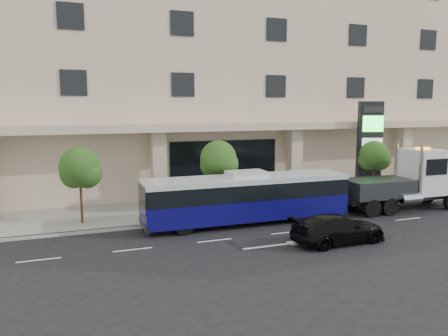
# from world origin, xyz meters

# --- Properties ---
(ground) EXTENTS (120.00, 120.00, 0.00)m
(ground) POSITION_xyz_m (0.00, 0.00, 0.00)
(ground) COLOR black
(ground) RESTS_ON ground
(sidewalk) EXTENTS (120.00, 6.00, 0.15)m
(sidewalk) POSITION_xyz_m (0.00, 5.00, 0.07)
(sidewalk) COLOR gray
(sidewalk) RESTS_ON ground
(curb) EXTENTS (120.00, 0.30, 0.15)m
(curb) POSITION_xyz_m (0.00, 2.00, 0.07)
(curb) COLOR gray
(curb) RESTS_ON ground
(convention_center) EXTENTS (60.00, 17.60, 20.00)m
(convention_center) POSITION_xyz_m (-0.00, 15.42, 9.97)
(convention_center) COLOR #BCA98D
(convention_center) RESTS_ON ground
(tree_left) EXTENTS (2.27, 2.20, 4.22)m
(tree_left) POSITION_xyz_m (-9.97, 3.59, 3.11)
(tree_left) COLOR #422B19
(tree_left) RESTS_ON sidewalk
(tree_mid) EXTENTS (2.28, 2.20, 4.38)m
(tree_mid) POSITION_xyz_m (-1.97, 3.59, 3.26)
(tree_mid) COLOR #422B19
(tree_mid) RESTS_ON sidewalk
(tree_right) EXTENTS (2.10, 2.00, 4.04)m
(tree_right) POSITION_xyz_m (9.53, 3.59, 3.04)
(tree_right) COLOR #422B19
(tree_right) RESTS_ON sidewalk
(city_bus) EXTENTS (11.75, 2.58, 2.97)m
(city_bus) POSITION_xyz_m (-1.26, 0.94, 1.51)
(city_bus) COLOR black
(city_bus) RESTS_ON ground
(tow_truck) EXTENTS (9.54, 2.63, 4.34)m
(tow_truck) POSITION_xyz_m (9.90, 0.52, 1.79)
(tow_truck) COLOR #2D3033
(tow_truck) RESTS_ON ground
(black_sedan) EXTENTS (4.86, 2.13, 1.39)m
(black_sedan) POSITION_xyz_m (1.51, -3.85, 0.69)
(black_sedan) COLOR black
(black_sedan) RESTS_ON ground
(signage_pylon) EXTENTS (1.78, 1.12, 6.75)m
(signage_pylon) POSITION_xyz_m (9.90, 4.64, 3.57)
(signage_pylon) COLOR black
(signage_pylon) RESTS_ON sidewalk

